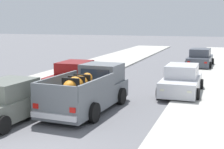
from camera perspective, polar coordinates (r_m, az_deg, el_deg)
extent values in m
cube|color=#B2AFA8|center=(21.54, -8.66, -0.67)|extent=(4.89, 60.00, 0.12)
cube|color=silver|center=(21.09, -6.14, -0.85)|extent=(0.16, 60.00, 0.10)
cube|color=silver|center=(19.19, 16.18, -2.17)|extent=(0.16, 60.00, 0.10)
cube|color=slate|center=(13.79, -4.45, -3.86)|extent=(2.22, 5.20, 0.80)
cube|color=slate|center=(15.06, -1.77, 0.37)|extent=(1.81, 1.60, 0.80)
cube|color=#283342|center=(14.38, -3.00, 0.02)|extent=(1.38, 0.14, 0.44)
cube|color=#283342|center=(15.75, -0.65, 0.84)|extent=(1.46, 0.15, 0.48)
cube|color=slate|center=(13.36, -9.64, -1.41)|extent=(0.29, 3.30, 0.56)
cube|color=slate|center=(12.51, -2.52, -2.01)|extent=(0.29, 3.30, 0.56)
cube|color=slate|center=(11.51, -10.10, -3.13)|extent=(1.88, 0.21, 0.56)
cube|color=silver|center=(11.65, -10.22, -7.26)|extent=(1.83, 0.23, 0.20)
cylinder|color=black|center=(15.61, -5.15, -3.16)|extent=(0.30, 0.77, 0.76)
cylinder|color=black|center=(14.83, 1.61, -3.78)|extent=(0.30, 0.77, 0.76)
cylinder|color=black|center=(13.14, -11.04, -5.65)|extent=(0.30, 0.77, 0.76)
cylinder|color=black|center=(12.21, -3.26, -6.64)|extent=(0.30, 0.77, 0.76)
cube|color=red|center=(12.00, -13.22, -5.38)|extent=(0.22, 0.05, 0.18)
cube|color=red|center=(11.22, -6.92, -6.22)|extent=(0.22, 0.05, 0.18)
ellipsoid|color=orange|center=(12.90, -6.22, -1.63)|extent=(0.80, 1.74, 0.60)
sphere|color=orange|center=(13.71, -4.34, -0.61)|extent=(0.44, 0.44, 0.44)
cube|color=black|center=(12.49, -7.24, -2.00)|extent=(0.72, 0.16, 0.61)
cube|color=black|center=(12.90, -6.22, -1.63)|extent=(0.72, 0.16, 0.61)
cube|color=black|center=(13.30, -5.26, -1.28)|extent=(0.72, 0.16, 0.61)
cube|color=silver|center=(17.16, 12.02, -1.67)|extent=(1.77, 4.21, 0.72)
cube|color=silver|center=(17.14, 12.14, 0.62)|extent=(1.53, 2.10, 0.64)
cube|color=#283342|center=(16.19, 11.72, 0.07)|extent=(1.37, 0.08, 0.52)
cube|color=#283342|center=(18.10, 12.51, 0.99)|extent=(1.34, 0.08, 0.50)
cylinder|color=black|center=(15.85, 14.66, -3.46)|extent=(0.22, 0.64, 0.64)
cylinder|color=black|center=(16.07, 8.23, -3.08)|extent=(0.22, 0.64, 0.64)
cylinder|color=black|center=(18.39, 15.29, -1.76)|extent=(0.22, 0.64, 0.64)
cylinder|color=black|center=(18.58, 9.73, -1.45)|extent=(0.22, 0.64, 0.64)
cube|color=red|center=(19.15, 14.69, -0.32)|extent=(0.20, 0.04, 0.12)
cube|color=white|center=(15.02, 13.37, -2.97)|extent=(0.20, 0.04, 0.10)
cube|color=red|center=(19.28, 10.93, -0.12)|extent=(0.20, 0.04, 0.12)
cube|color=white|center=(15.18, 8.74, -2.70)|extent=(0.20, 0.04, 0.10)
cube|color=maroon|center=(18.23, -6.60, -0.89)|extent=(1.83, 4.23, 0.72)
cube|color=maroon|center=(18.21, -6.51, 1.27)|extent=(1.56, 2.13, 0.64)
cube|color=#283342|center=(17.35, -7.82, 0.78)|extent=(1.37, 0.10, 0.52)
cube|color=#283342|center=(19.10, -5.32, 1.59)|extent=(1.34, 0.10, 0.50)
cylinder|color=black|center=(16.74, -5.60, -2.53)|extent=(0.23, 0.64, 0.64)
cylinder|color=black|center=(17.52, -11.03, -2.13)|extent=(0.23, 0.64, 0.64)
cylinder|color=black|center=(19.11, -2.52, -1.03)|extent=(0.23, 0.64, 0.64)
cylinder|color=black|center=(19.80, -7.42, -0.74)|extent=(0.23, 0.64, 0.64)
cube|color=red|center=(19.90, -2.44, 0.32)|extent=(0.20, 0.04, 0.12)
cube|color=white|center=(16.08, -7.70, -2.01)|extent=(0.20, 0.04, 0.10)
cube|color=red|center=(20.37, -5.79, 0.49)|extent=(0.20, 0.04, 0.12)
cube|color=white|center=(16.64, -11.53, -1.74)|extent=(0.20, 0.04, 0.10)
cube|color=slate|center=(13.01, -17.93, -5.38)|extent=(1.99, 4.29, 0.72)
cube|color=slate|center=(12.93, -17.79, -2.37)|extent=(1.63, 2.18, 0.64)
cube|color=#283342|center=(13.68, -15.21, -1.72)|extent=(1.34, 0.15, 0.50)
cylinder|color=black|center=(11.55, -18.55, -8.37)|extent=(0.25, 0.65, 0.64)
cylinder|color=black|center=(13.54, -11.39, -5.48)|extent=(0.25, 0.65, 0.64)
cylinder|color=black|center=(14.59, -17.35, -4.67)|extent=(0.25, 0.65, 0.64)
cube|color=red|center=(14.27, -10.56, -3.37)|extent=(0.20, 0.05, 0.12)
cube|color=red|center=(14.98, -14.67, -2.92)|extent=(0.20, 0.05, 0.12)
cube|color=#474C56|center=(27.92, 15.14, 2.35)|extent=(1.92, 4.26, 0.72)
cube|color=#474C56|center=(27.75, 15.17, 3.72)|extent=(1.60, 2.16, 0.64)
cube|color=#283342|center=(28.72, 15.37, 3.84)|extent=(1.37, 0.13, 0.52)
cube|color=#283342|center=(26.79, 14.95, 3.50)|extent=(1.34, 0.13, 0.50)
cylinder|color=black|center=(29.33, 13.63, 2.30)|extent=(0.24, 0.65, 0.64)
cylinder|color=black|center=(29.16, 17.15, 2.11)|extent=(0.24, 0.65, 0.64)
cylinder|color=black|center=(26.77, 12.90, 1.68)|extent=(0.24, 0.65, 0.64)
cylinder|color=black|center=(26.58, 16.75, 1.47)|extent=(0.24, 0.65, 0.64)
cube|color=red|center=(25.90, 13.26, 2.15)|extent=(0.20, 0.05, 0.12)
cube|color=white|center=(30.06, 14.40, 2.98)|extent=(0.20, 0.05, 0.10)
cube|color=red|center=(25.76, 16.05, 2.00)|extent=(0.20, 0.05, 0.12)
cube|color=white|center=(29.95, 16.74, 2.86)|extent=(0.20, 0.05, 0.10)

